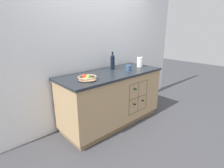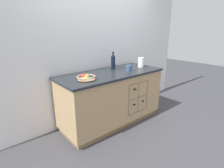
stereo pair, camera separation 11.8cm
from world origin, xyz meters
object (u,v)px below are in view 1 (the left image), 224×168
standing_wine_bottle (113,62)px  ceramic_mug (128,68)px  fruit_bowl (87,78)px  white_pitcher (140,62)px

standing_wine_bottle → ceramic_mug: bearing=-66.4°
fruit_bowl → standing_wine_bottle: standing_wine_bottle is taller
ceramic_mug → fruit_bowl: bearing=179.7°
standing_wine_bottle → white_pitcher: bearing=-19.7°
fruit_bowl → white_pitcher: white_pitcher is taller
fruit_bowl → white_pitcher: 1.27m
ceramic_mug → standing_wine_bottle: standing_wine_bottle is taller
white_pitcher → ceramic_mug: 0.42m
fruit_bowl → white_pitcher: size_ratio=1.46×
fruit_bowl → white_pitcher: (1.27, 0.08, 0.06)m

